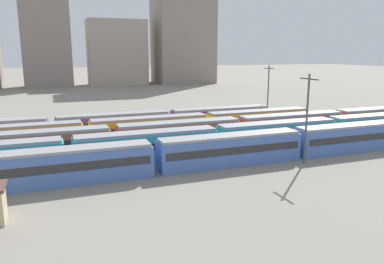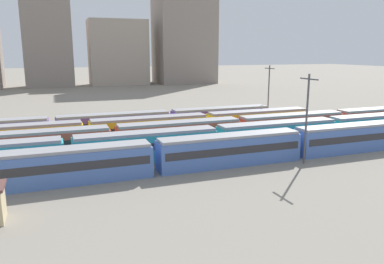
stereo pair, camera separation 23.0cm
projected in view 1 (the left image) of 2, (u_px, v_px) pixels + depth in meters
ground_plane at (50, 159)px, 48.01m from camera, size 600.00×600.00×0.00m
train_track_0 at (296, 143)px, 48.39m from camera, size 74.70×3.06×3.75m
train_track_1 at (331, 130)px, 56.57m from camera, size 112.50×3.06×3.75m
train_track_2 at (291, 125)px, 60.15m from camera, size 93.60×3.06×3.75m
train_track_3 at (150, 129)px, 57.36m from camera, size 55.80×3.06×3.75m
train_track_4 at (114, 125)px, 60.54m from camera, size 55.80×3.06×3.75m
catenary_pole_0 at (307, 115)px, 44.75m from camera, size 0.24×3.20×10.91m
catenary_pole_1 at (268, 91)px, 72.60m from camera, size 0.24×3.20×10.91m
distant_building_2 at (44, 15)px, 141.83m from camera, size 17.63×12.81×53.84m
distant_building_3 at (117, 53)px, 153.96m from camera, size 23.36×12.99×26.18m
distant_building_4 at (183, 24)px, 161.29m from camera, size 24.29×19.52×50.38m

